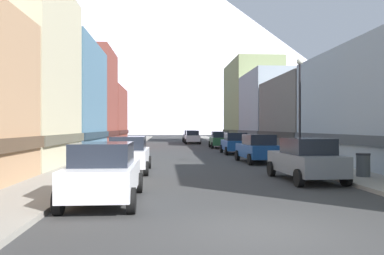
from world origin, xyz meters
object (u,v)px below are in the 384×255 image
(car_left_0, at_px, (104,172))
(streetlamp_right, at_px, (300,95))
(car_left_1, at_px, (129,154))
(potted_plant_0, at_px, (86,150))
(car_right_1, at_px, (258,148))
(potted_plant_1, at_px, (306,153))
(car_driving_1, at_px, (190,136))
(car_right_0, at_px, (306,159))
(car_right_2, at_px, (235,143))
(car_driving_0, at_px, (192,137))
(car_right_3, at_px, (220,140))
(trash_bin_right, at_px, (363,165))

(car_left_0, xyz_separation_m, streetlamp_right, (9.15, 9.42, 3.09))
(car_left_1, bearing_deg, potted_plant_0, 119.09)
(car_right_1, distance_m, potted_plant_1, 3.22)
(car_driving_1, relative_size, potted_plant_1, 5.67)
(car_left_1, xyz_separation_m, potted_plant_0, (-3.20, 5.75, -0.14))
(car_left_0, relative_size, car_right_1, 0.98)
(car_right_0, height_order, car_driving_1, same)
(car_right_1, distance_m, car_right_2, 8.22)
(car_driving_0, bearing_deg, car_right_3, -78.77)
(car_left_1, relative_size, car_driving_1, 1.00)
(car_left_1, relative_size, streetlamp_right, 0.75)
(car_right_2, distance_m, car_driving_1, 25.69)
(car_left_0, distance_m, potted_plant_1, 16.88)
(potted_plant_0, bearing_deg, car_right_1, -5.05)
(car_left_0, xyz_separation_m, car_right_2, (7.60, 20.98, 0.00))
(car_right_0, distance_m, streetlamp_right, 6.25)
(car_driving_0, relative_size, streetlamp_right, 0.75)
(car_right_2, bearing_deg, car_driving_1, 94.91)
(car_left_0, bearing_deg, car_driving_1, 83.39)
(potted_plant_0, relative_size, potted_plant_1, 1.35)
(car_driving_0, bearing_deg, car_right_2, -83.85)
(car_right_1, height_order, streetlamp_right, streetlamp_right)
(potted_plant_0, height_order, potted_plant_1, potted_plant_0)
(car_driving_0, bearing_deg, streetlamp_right, -83.30)
(car_driving_0, bearing_deg, potted_plant_1, -79.23)
(car_right_0, bearing_deg, car_left_1, 153.79)
(car_right_1, relative_size, car_driving_1, 1.02)
(streetlamp_right, bearing_deg, car_left_1, -170.89)
(car_right_3, height_order, potted_plant_0, car_right_3)
(car_right_1, bearing_deg, potted_plant_0, 174.95)
(car_left_1, distance_m, streetlamp_right, 9.77)
(potted_plant_0, bearing_deg, car_right_2, 33.94)
(car_left_0, bearing_deg, car_right_0, 28.99)
(car_driving_1, bearing_deg, streetlamp_right, -84.24)
(car_right_2, bearing_deg, car_driving_0, 96.15)
(car_right_0, height_order, trash_bin_right, car_right_0)
(car_right_0, xyz_separation_m, potted_plant_0, (-10.80, 9.49, -0.14))
(car_left_0, relative_size, car_right_2, 0.99)
(car_right_1, xyz_separation_m, car_right_3, (-0.00, 17.54, 0.00))
(car_right_0, distance_m, car_right_1, 8.54)
(car_right_0, distance_m, potted_plant_1, 9.32)
(car_right_1, bearing_deg, car_right_2, 90.03)
(car_left_1, height_order, potted_plant_1, car_left_1)
(car_left_1, relative_size, car_driving_0, 1.00)
(car_left_0, bearing_deg, potted_plant_1, 50.21)
(car_driving_1, xyz_separation_m, potted_plant_1, (5.40, -33.60, -0.33))
(trash_bin_right, distance_m, potted_plant_0, 16.28)
(car_left_0, height_order, car_driving_1, same)
(car_left_0, height_order, car_right_3, same)
(potted_plant_0, bearing_deg, potted_plant_1, -3.03)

